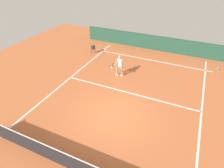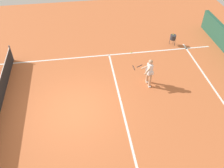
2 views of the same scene
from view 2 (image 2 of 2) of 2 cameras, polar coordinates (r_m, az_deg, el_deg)
ground_plane at (r=11.62m, az=-8.77°, el=-5.97°), size 25.02×25.02×0.00m
baseline_marking at (r=13.32m, az=23.39°, el=-2.17°), size 9.39×0.10×0.01m
service_line_marking at (r=11.72m, az=2.20°, el=-4.82°), size 8.39×0.10×0.01m
sideline_right_marking at (r=14.81m, az=-9.32°, el=5.97°), size 0.10×17.25×0.01m
tennis_player at (r=12.38m, az=8.60°, el=2.91°), size 0.73×0.99×1.55m
tennis_ball_near at (r=15.12m, az=4.47°, el=7.41°), size 0.07×0.07×0.07m
ball_hopper at (r=16.02m, az=14.05°, el=10.51°), size 0.36×0.36×0.74m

